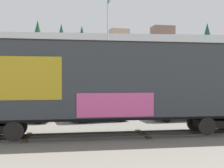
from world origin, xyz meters
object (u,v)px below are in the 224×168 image
object	(u,v)px
freight_car	(113,82)
parked_car_tan	(19,110)
flagpole	(108,41)
parked_car_blue	(98,108)
parked_car_white	(181,108)

from	to	relation	value
freight_car	parked_car_tan	bearing A→B (deg)	136.61
flagpole	parked_car_blue	bearing A→B (deg)	-104.78
flagpole	parked_car_blue	distance (m)	6.49
flagpole	freight_car	bearing A→B (deg)	-93.34
freight_car	parked_car_tan	world-z (taller)	freight_car
freight_car	parked_car_white	xyz separation A→B (m)	(5.39, 5.47, -1.84)
flagpole	parked_car_tan	bearing A→B (deg)	-147.61
flagpole	parked_car_white	world-z (taller)	flagpole
parked_car_blue	parked_car_white	bearing A→B (deg)	-1.07
parked_car_white	freight_car	bearing A→B (deg)	-134.58
freight_car	flagpole	world-z (taller)	flagpole
parked_car_blue	flagpole	bearing A→B (deg)	75.22
flagpole	parked_car_white	distance (m)	8.11
parked_car_tan	parked_car_blue	world-z (taller)	parked_car_blue
flagpole	parked_car_white	xyz separation A→B (m)	(4.84, -3.96, -5.16)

